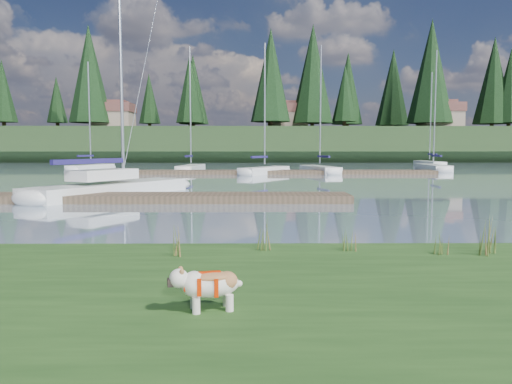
{
  "coord_description": "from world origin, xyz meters",
  "views": [
    {
      "loc": [
        0.18,
        -10.57,
        2.1
      ],
      "look_at": [
        0.26,
        -0.5,
        1.21
      ],
      "focal_mm": 35.0,
      "sensor_mm": 36.0,
      "label": 1
    }
  ],
  "objects": [
    {
      "name": "weed_2",
      "position": [
        3.95,
        -2.57,
        0.63
      ],
      "size": [
        0.17,
        0.14,
        0.67
      ],
      "color": "#475B23",
      "rests_on": "bank"
    },
    {
      "name": "conifer_7",
      "position": [
        42.0,
        71.0,
        12.19
      ],
      "size": [
        5.28,
        5.28,
        13.2
      ],
      "color": "#382619",
      "rests_on": "ridge"
    },
    {
      "name": "conifer_4",
      "position": [
        3.0,
        66.0,
        13.09
      ],
      "size": [
        6.16,
        6.16,
        15.1
      ],
      "color": "#382619",
      "rests_on": "ridge"
    },
    {
      "name": "conifer_1",
      "position": [
        -40.0,
        71.0,
        11.28
      ],
      "size": [
        4.4,
        4.4,
        11.3
      ],
      "color": "#382619",
      "rests_on": "ridge"
    },
    {
      "name": "sailboat_bg_4",
      "position": [
        17.08,
        36.37,
        0.33
      ],
      "size": [
        1.9,
        7.61,
        11.16
      ],
      "rotation": [
        0.0,
        0.0,
        1.51
      ],
      "color": "silver",
      "rests_on": "ground"
    },
    {
      "name": "sailboat_bg_1",
      "position": [
        -5.32,
        35.29,
        0.33
      ],
      "size": [
        2.05,
        7.57,
        11.21
      ],
      "rotation": [
        0.0,
        0.0,
        1.49
      ],
      "color": "silver",
      "rests_on": "ground"
    },
    {
      "name": "sailboat_bg_5",
      "position": [
        21.03,
        48.63,
        0.32
      ],
      "size": [
        1.59,
        7.68,
        11.0
      ],
      "rotation": [
        0.0,
        0.0,
        1.58
      ],
      "color": "silver",
      "rests_on": "ground"
    },
    {
      "name": "ridge",
      "position": [
        0.0,
        73.0,
        2.5
      ],
      "size": [
        200.0,
        20.0,
        5.0
      ],
      "primitive_type": "cube",
      "color": "#1D3118",
      "rests_on": "ground"
    },
    {
      "name": "weed_1",
      "position": [
        1.84,
        -2.19,
        0.57
      ],
      "size": [
        0.17,
        0.14,
        0.53
      ],
      "color": "#475B23",
      "rests_on": "bank"
    },
    {
      "name": "conifer_6",
      "position": [
        28.0,
        68.0,
        13.99
      ],
      "size": [
        7.04,
        7.04,
        17.0
      ],
      "color": "#382619",
      "rests_on": "ridge"
    },
    {
      "name": "weed_5",
      "position": [
        4.18,
        -2.36,
        0.59
      ],
      "size": [
        0.17,
        0.14,
        0.57
      ],
      "color": "#475B23",
      "rests_on": "bank"
    },
    {
      "name": "weed_4",
      "position": [
        3.3,
        -2.5,
        0.54
      ],
      "size": [
        0.17,
        0.14,
        0.46
      ],
      "color": "#475B23",
      "rests_on": "bank"
    },
    {
      "name": "dock_near",
      "position": [
        -4.0,
        9.0,
        0.15
      ],
      "size": [
        16.0,
        2.0,
        0.3
      ],
      "primitive_type": "cube",
      "color": "#4C3D2C",
      "rests_on": "ground"
    },
    {
      "name": "sailboat_main",
      "position": [
        -5.72,
        12.1,
        0.42
      ],
      "size": [
        6.22,
        9.17,
        13.55
      ],
      "rotation": [
        0.0,
        0.0,
        1.06
      ],
      "color": "silver",
      "rests_on": "ground"
    },
    {
      "name": "mud_lip",
      "position": [
        0.0,
        -1.6,
        0.07
      ],
      "size": [
        60.0,
        0.5,
        0.14
      ],
      "primitive_type": "cube",
      "color": "#33281C",
      "rests_on": "ground"
    },
    {
      "name": "bulldog",
      "position": [
        -0.29,
        -5.29,
        0.65
      ],
      "size": [
        0.8,
        0.43,
        0.47
      ],
      "rotation": [
        0.0,
        0.0,
        3.38
      ],
      "color": "silver",
      "rests_on": "bank"
    },
    {
      "name": "sailboat_bg_3",
      "position": [
        5.8,
        32.5,
        0.33
      ],
      "size": [
        3.01,
        7.42,
        10.79
      ],
      "rotation": [
        0.0,
        0.0,
        1.8
      ],
      "color": "silver",
      "rests_on": "ground"
    },
    {
      "name": "house_0",
      "position": [
        -22.0,
        70.0,
        7.31
      ],
      "size": [
        6.3,
        5.3,
        4.65
      ],
      "color": "gray",
      "rests_on": "ridge"
    },
    {
      "name": "house_1",
      "position": [
        6.0,
        71.0,
        7.31
      ],
      "size": [
        6.3,
        5.3,
        4.65
      ],
      "color": "gray",
      "rests_on": "ridge"
    },
    {
      "name": "weed_0",
      "position": [
        0.35,
        -2.12,
        0.61
      ],
      "size": [
        0.17,
        0.14,
        0.61
      ],
      "color": "#475B23",
      "rests_on": "bank"
    },
    {
      "name": "weed_3",
      "position": [
        -1.08,
        -2.61,
        0.58
      ],
      "size": [
        0.17,
        0.14,
        0.54
      ],
      "color": "#475B23",
      "rests_on": "bank"
    },
    {
      "name": "conifer_5",
      "position": [
        15.0,
        70.0,
        10.83
      ],
      "size": [
        3.96,
        3.96,
        10.35
      ],
      "color": "#382619",
      "rests_on": "ridge"
    },
    {
      "name": "ground",
      "position": [
        0.0,
        30.0,
        0.0
      ],
      "size": [
        200.0,
        200.0,
        0.0
      ],
      "primitive_type": "plane",
      "color": "#8195AC",
      "rests_on": "ground"
    },
    {
      "name": "house_2",
      "position": [
        30.0,
        69.0,
        7.31
      ],
      "size": [
        6.3,
        5.3,
        4.65
      ],
      "color": "gray",
      "rests_on": "ridge"
    },
    {
      "name": "sailboat_bg_0",
      "position": [
        -14.65,
        36.39,
        0.32
      ],
      "size": [
        3.07,
        6.98,
        10.08
      ],
      "rotation": [
        0.0,
        0.0,
        1.31
      ],
      "color": "silver",
      "rests_on": "ground"
    },
    {
      "name": "bank",
      "position": [
        0.0,
        -6.0,
        0.17
      ],
      "size": [
        60.0,
        9.0,
        0.35
      ],
      "primitive_type": "cube",
      "color": "#274B1B",
      "rests_on": "ground"
    },
    {
      "name": "conifer_2",
      "position": [
        -25.0,
        68.0,
        13.54
      ],
      "size": [
        6.6,
        6.6,
        16.05
      ],
      "color": "#382619",
      "rests_on": "ridge"
    },
    {
      "name": "sailboat_bg_2",
      "position": [
        1.5,
        30.44,
        0.33
      ],
      "size": [
        4.77,
        6.65,
        10.55
      ],
      "rotation": [
        0.0,
        0.0,
        1.02
      ],
      "color": "silver",
      "rests_on": "ground"
    },
    {
      "name": "dock_far",
      "position": [
        2.0,
        30.0,
        0.15
      ],
      "size": [
        26.0,
        2.2,
        0.3
      ],
      "primitive_type": "cube",
      "color": "#4C3D2C",
      "rests_on": "ground"
    },
    {
      "name": "conifer_3",
      "position": [
        -10.0,
        72.0,
        11.74
      ],
      "size": [
        4.84,
        4.84,
        12.25
      ],
      "color": "#382619",
      "rests_on": "ridge"
    }
  ]
}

